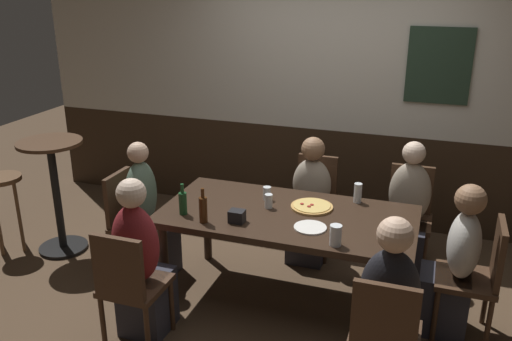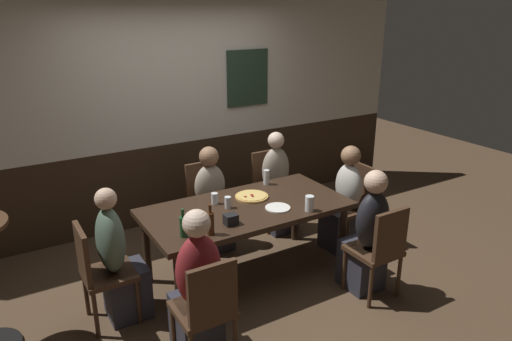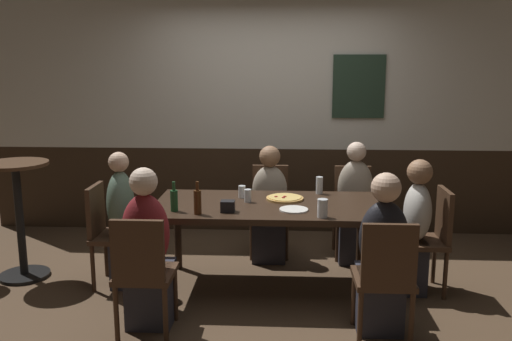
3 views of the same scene
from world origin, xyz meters
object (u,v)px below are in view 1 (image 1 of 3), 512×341
Objects in this scene: chair_right_near at (384,334)px; tumbler_short at (358,194)px; bar_stool at (4,193)px; side_bar_table at (56,187)px; dining_table at (287,222)px; chair_mid_far at (314,199)px; person_head_west at (148,221)px; chair_head_west at (131,218)px; chair_right_far at (408,211)px; highball_clear at (269,202)px; pint_glass_amber at (336,236)px; condiment_caddy at (237,216)px; pint_glass_stout at (267,194)px; beer_bottle_brown at (203,209)px; person_right_far at (407,220)px; plate_white_large at (310,227)px; beer_bottle_green at (183,202)px; person_head_east at (453,271)px; person_right_near at (387,318)px; person_mid_far at (310,209)px; pizza at (312,207)px; chair_left_near at (129,283)px; person_left_near at (141,270)px; chair_head_east at (478,273)px.

chair_right_near is 5.70× the size of tumbler_short.
tumbler_short reaches higher than bar_stool.
dining_table is at bearing -2.90° from side_bar_table.
person_head_west is (-1.20, -0.89, -0.01)m from chair_mid_far.
chair_right_far is (2.19, 0.89, 0.00)m from chair_head_west.
chair_head_west reaches higher than highball_clear.
chair_mid_far is 1.00× the size of chair_right_near.
pint_glass_amber is 1.29× the size of condiment_caddy.
beer_bottle_brown is at bearing -119.10° from pint_glass_stout.
chair_mid_far is 0.85m from person_right_far.
person_right_far is at bearing 56.49° from plate_white_large.
bar_stool is (-1.91, 0.23, -0.27)m from beer_bottle_green.
person_head_east is 0.98× the size of person_right_far.
person_head_west is 2.15m from person_right_far.
highball_clear is 1.00× the size of condiment_caddy.
person_right_near is 5.09× the size of plate_white_large.
person_mid_far is 1.23m from pint_glass_amber.
person_head_west reaches higher than pint_glass_stout.
beer_bottle_green is (-1.92, -0.27, 0.35)m from person_head_east.
side_bar_table is at bearing 169.41° from pint_glass_amber.
pizza is 0.44× the size of bar_stool.
chair_left_near is at bearing 180.00° from chair_right_near.
pint_glass_amber is at bearing -61.76° from pizza.
person_left_near is 1.13× the size of side_bar_table.
condiment_caddy is (0.89, -0.26, 0.30)m from person_head_west.
chair_head_east is at bearing 9.58° from plate_white_large.
condiment_caddy is at bearing 49.81° from chair_left_near.
chair_right_far is at bearing 14.46° from side_bar_table.
dining_table is 0.65m from beer_bottle_brown.
person_right_near is (0.83, -0.73, -0.17)m from dining_table.
chair_head_west is 3.39× the size of beer_bottle_brown.
person_right_far is at bearing 90.00° from person_right_near.
side_bar_table is (-3.39, 0.11, 0.14)m from person_head_east.
chair_head_west is 8.00× the size of condiment_caddy.
tumbler_short is (-0.37, 1.27, 0.31)m from chair_right_near.
chair_mid_far is 1.82m from person_right_near.
bar_stool is at bearing 159.15° from person_left_near.
person_head_east is 1.09m from pizza.
person_right_near is at bearing -71.42° from tumbler_short.
chair_head_west is at bearing -177.65° from highball_clear.
chair_right_far is at bearing 11.15° from person_mid_far.
dining_table is at bearing -41.16° from pint_glass_stout.
beer_bottle_brown is (-1.36, -1.23, 0.35)m from chair_right_far.
chair_left_near is 8.03× the size of highball_clear.
condiment_caddy is (-1.13, -0.99, 0.30)m from person_right_far.
person_mid_far is 1.67m from person_right_near.
person_mid_far reaches higher than pizza.
person_left_near reaches higher than beer_bottle_green.
person_right_far is 10.54× the size of highball_clear.
person_head_west is 1.03m from pint_glass_stout.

